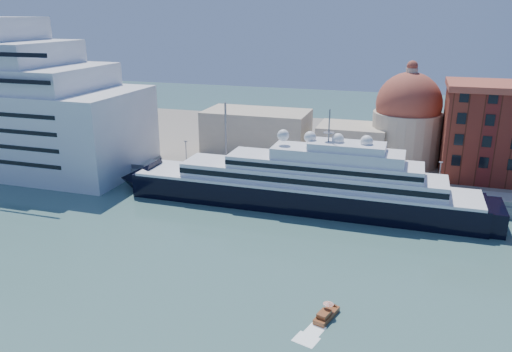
% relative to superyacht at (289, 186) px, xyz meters
% --- Properties ---
extents(ground, '(400.00, 400.00, 0.00)m').
position_rel_superyacht_xyz_m(ground, '(1.33, -23.00, -4.46)').
color(ground, '#365E5A').
rests_on(ground, ground).
extents(quay, '(180.00, 10.00, 2.50)m').
position_rel_superyacht_xyz_m(quay, '(1.33, 11.00, -3.21)').
color(quay, gray).
rests_on(quay, ground).
extents(land, '(260.00, 72.00, 2.00)m').
position_rel_superyacht_xyz_m(land, '(1.33, 52.00, -3.46)').
color(land, slate).
rests_on(land, ground).
extents(quay_fence, '(180.00, 0.10, 1.20)m').
position_rel_superyacht_xyz_m(quay_fence, '(1.33, 6.50, -1.36)').
color(quay_fence, slate).
rests_on(quay_fence, quay).
extents(superyacht, '(86.52, 12.00, 25.86)m').
position_rel_superyacht_xyz_m(superyacht, '(0.00, 0.00, 0.00)').
color(superyacht, black).
rests_on(superyacht, ground).
extents(service_barge, '(13.86, 7.68, 2.96)m').
position_rel_superyacht_xyz_m(service_barge, '(-53.09, -0.35, -3.61)').
color(service_barge, white).
rests_on(service_barge, ground).
extents(water_taxi, '(3.10, 5.46, 2.46)m').
position_rel_superyacht_xyz_m(water_taxi, '(15.65, -40.72, -3.87)').
color(water_taxi, brown).
rests_on(water_taxi, ground).
extents(church, '(66.00, 18.00, 25.50)m').
position_rel_superyacht_xyz_m(church, '(7.72, 34.72, 6.45)').
color(church, beige).
rests_on(church, land).
extents(lamp_posts, '(120.80, 2.40, 18.00)m').
position_rel_superyacht_xyz_m(lamp_posts, '(-11.34, 9.27, 5.38)').
color(lamp_posts, slate).
rests_on(lamp_posts, quay).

